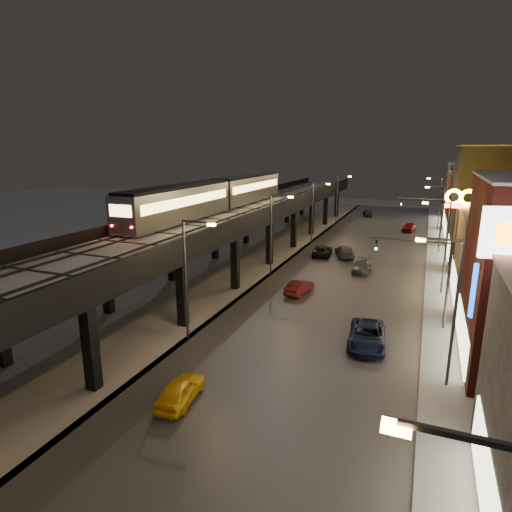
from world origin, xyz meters
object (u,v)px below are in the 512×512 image
(car_onc_dark, at_px, (367,337))
(car_onc_red, at_px, (409,227))
(car_mid_dark, at_px, (344,252))
(car_taxi, at_px, (180,391))
(car_near_white, at_px, (299,288))
(car_onc_white, at_px, (362,267))
(car_mid_silver, at_px, (322,251))
(sign_citgo, at_px, (504,263))
(subway_train, at_px, (218,194))
(car_far_white, at_px, (368,213))

(car_onc_dark, xyz_separation_m, car_onc_red, (0.66, 46.88, -0.03))
(car_mid_dark, bearing_deg, car_onc_dark, 84.14)
(car_taxi, bearing_deg, car_near_white, -99.05)
(car_onc_dark, height_order, car_onc_white, car_onc_dark)
(car_mid_silver, xyz_separation_m, sign_citgo, (15.78, -31.99, 7.99))
(car_onc_dark, bearing_deg, subway_train, 134.47)
(car_mid_dark, bearing_deg, sign_citgo, 91.95)
(car_mid_silver, height_order, car_far_white, car_mid_silver)
(car_onc_dark, distance_m, car_onc_red, 46.89)
(subway_train, distance_m, car_mid_silver, 15.63)
(car_mid_silver, distance_m, car_onc_red, 24.10)
(car_mid_dark, bearing_deg, car_near_white, 65.29)
(subway_train, relative_size, car_near_white, 9.06)
(car_taxi, height_order, car_far_white, car_taxi)
(car_mid_silver, height_order, car_onc_red, car_onc_red)
(car_onc_dark, bearing_deg, car_mid_silver, 104.83)
(sign_citgo, bearing_deg, car_near_white, 131.44)
(car_onc_dark, relative_size, car_onc_white, 1.21)
(car_mid_dark, xyz_separation_m, car_onc_white, (3.16, -6.31, -0.07))
(car_far_white, height_order, car_onc_red, car_onc_red)
(car_mid_dark, height_order, car_onc_red, car_onc_red)
(car_mid_silver, bearing_deg, car_onc_dark, 103.66)
(car_far_white, height_order, car_onc_white, car_far_white)
(car_far_white, xyz_separation_m, sign_citgo, (14.86, -68.71, 8.00))
(car_mid_silver, height_order, car_onc_white, car_mid_silver)
(car_taxi, bearing_deg, car_mid_silver, -95.47)
(car_near_white, relative_size, car_onc_white, 0.87)
(car_mid_dark, xyz_separation_m, car_onc_dark, (6.29, -25.29, 0.04))
(car_onc_white, bearing_deg, car_near_white, -115.89)
(car_mid_dark, bearing_deg, car_taxi, 66.39)
(car_onc_red, bearing_deg, car_onc_dark, -80.22)
(subway_train, height_order, car_onc_dark, subway_train)
(subway_train, relative_size, car_onc_dark, 6.54)
(car_taxi, relative_size, car_near_white, 1.01)
(car_far_white, bearing_deg, car_taxi, 73.26)
(subway_train, xyz_separation_m, car_near_white, (12.67, -8.09, -7.74))
(car_onc_dark, distance_m, car_onc_white, 19.24)
(car_onc_white, distance_m, car_onc_red, 28.16)
(car_mid_silver, distance_m, car_onc_dark, 26.48)
(car_far_white, relative_size, car_onc_dark, 0.71)
(subway_train, height_order, sign_citgo, sign_citgo)
(car_onc_dark, height_order, sign_citgo, sign_citgo)
(car_taxi, bearing_deg, car_onc_dark, -134.57)
(car_near_white, distance_m, car_mid_silver, 15.82)
(subway_train, relative_size, car_far_white, 9.17)
(car_taxi, bearing_deg, subway_train, -73.68)
(car_mid_dark, height_order, sign_citgo, sign_citgo)
(car_near_white, bearing_deg, car_mid_silver, -74.27)
(car_taxi, bearing_deg, car_far_white, -96.54)
(car_mid_dark, relative_size, car_far_white, 1.28)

